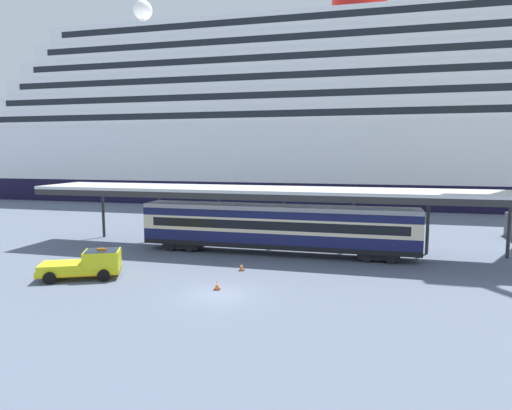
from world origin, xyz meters
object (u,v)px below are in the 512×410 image
Objects in this scene: service_truck at (88,264)px; traffic_cone_mid at (217,285)px; train_carriage at (276,227)px; traffic_cone_near at (242,267)px; cruise_ship at (386,122)px.

traffic_cone_mid is (9.27, -0.28, -0.70)m from service_truck.
service_truck is 9.30m from traffic_cone_mid.
train_carriage is 10.69m from traffic_cone_mid.
traffic_cone_near is (9.53, 4.33, -0.70)m from service_truck.
traffic_cone_near is at bearing 86.86° from traffic_cone_mid.
cruise_ship is 6.93× the size of train_carriage.
traffic_cone_mid is at bearing -93.14° from traffic_cone_near.
cruise_ship reaches higher than traffic_cone_mid.
service_truck is at bearing -137.21° from train_carriage.
traffic_cone_mid is at bearing -98.92° from train_carriage.
traffic_cone_mid is (-11.80, -52.55, -13.32)m from cruise_ship.
service_truck is (-10.90, -10.09, -1.32)m from train_carriage.
service_truck is at bearing -111.96° from cruise_ship.
train_carriage is at bearing 42.79° from service_truck.
train_carriage is 6.25m from traffic_cone_near.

